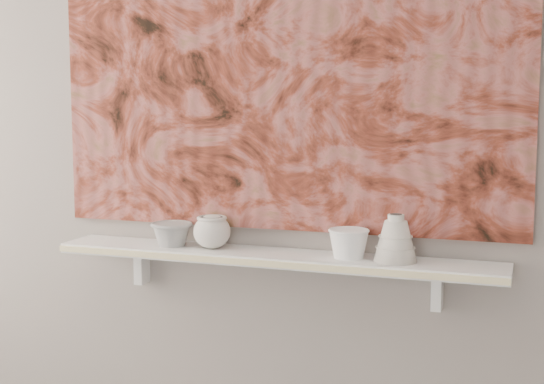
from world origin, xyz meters
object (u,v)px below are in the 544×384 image
at_px(bell_vessel, 396,238).
at_px(painting, 281,52).
at_px(cup_cream, 212,232).
at_px(bowl_white, 349,243).
at_px(shelf, 273,257).
at_px(bowl_grey, 172,234).

bearing_deg(bell_vessel, painting, 167.90).
xyz_separation_m(cup_cream, bowl_white, (0.44, 0.00, -0.01)).
distance_m(shelf, bowl_grey, 0.35).
xyz_separation_m(bell_vessel, bowl_white, (-0.14, 0.00, -0.02)).
bearing_deg(cup_cream, bell_vessel, 0.00).
bearing_deg(cup_cream, painting, 21.70).
height_order(cup_cream, bowl_white, cup_cream).
bearing_deg(cup_cream, bowl_white, 0.00).
bearing_deg(bowl_grey, bowl_white, 0.00).
relative_size(cup_cream, bowl_white, 0.96).
bearing_deg(bowl_grey, painting, 13.21).
xyz_separation_m(shelf, bowl_grey, (-0.34, 0.00, 0.05)).
xyz_separation_m(painting, cup_cream, (-0.20, -0.08, -0.56)).
relative_size(shelf, bell_vessel, 10.16).
height_order(shelf, painting, painting).
relative_size(cup_cream, bell_vessel, 0.85).
distance_m(cup_cream, bowl_white, 0.44).
distance_m(bowl_grey, bell_vessel, 0.72).
bearing_deg(bell_vessel, bowl_white, 180.00).
distance_m(bowl_grey, cup_cream, 0.14).
relative_size(shelf, cup_cream, 11.99).
distance_m(shelf, cup_cream, 0.21).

